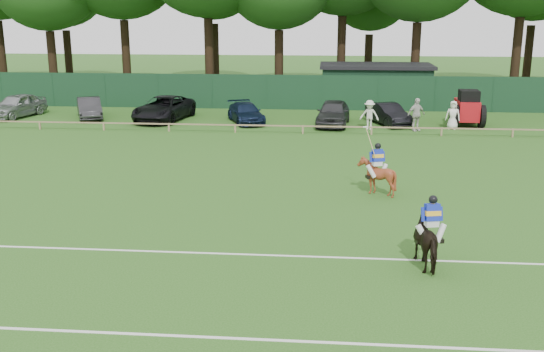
# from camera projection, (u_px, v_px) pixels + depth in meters

# --- Properties ---
(ground) EXTENTS (160.00, 160.00, 0.00)m
(ground) POSITION_uv_depth(u_px,v_px,m) (248.00, 243.00, 20.12)
(ground) COLOR #1E4C14
(ground) RESTS_ON ground
(horse_dark) EXTENTS (1.19, 1.96, 1.54)m
(horse_dark) POSITION_uv_depth(u_px,v_px,m) (430.00, 241.00, 18.10)
(horse_dark) COLOR black
(horse_dark) RESTS_ON ground
(horse_chestnut) EXTENTS (1.55, 1.65, 1.49)m
(horse_chestnut) POSITION_uv_depth(u_px,v_px,m) (377.00, 176.00, 25.13)
(horse_chestnut) COLOR maroon
(horse_chestnut) RESTS_ON ground
(sedan_silver) EXTENTS (2.88, 4.91, 1.57)m
(sedan_silver) POSITION_uv_depth(u_px,v_px,m) (17.00, 105.00, 42.78)
(sedan_silver) COLOR #96989B
(sedan_silver) RESTS_ON ground
(sedan_grey) EXTENTS (3.02, 4.40, 1.37)m
(sedan_grey) POSITION_uv_depth(u_px,v_px,m) (89.00, 108.00, 42.36)
(sedan_grey) COLOR #2E2E30
(sedan_grey) RESTS_ON ground
(suv_black) EXTENTS (3.51, 5.97, 1.56)m
(suv_black) POSITION_uv_depth(u_px,v_px,m) (164.00, 108.00, 41.56)
(suv_black) COLOR black
(suv_black) RESTS_ON ground
(sedan_navy) EXTENTS (3.18, 4.63, 1.25)m
(sedan_navy) POSITION_uv_depth(u_px,v_px,m) (246.00, 113.00, 40.77)
(sedan_navy) COLOR #121E39
(sedan_navy) RESTS_ON ground
(hatch_grey) EXTENTS (2.34, 4.82, 1.59)m
(hatch_grey) POSITION_uv_depth(u_px,v_px,m) (333.00, 113.00, 39.81)
(hatch_grey) COLOR #313133
(hatch_grey) RESTS_ON ground
(estate_black) EXTENTS (2.82, 4.28, 1.33)m
(estate_black) POSITION_uv_depth(u_px,v_px,m) (388.00, 114.00, 40.11)
(estate_black) COLOR black
(estate_black) RESTS_ON ground
(spectator_left) EXTENTS (1.26, 0.89, 1.77)m
(spectator_left) POSITION_uv_depth(u_px,v_px,m) (369.00, 115.00, 38.45)
(spectator_left) COLOR silver
(spectator_left) RESTS_ON ground
(spectator_mid) EXTENTS (1.26, 0.95, 1.98)m
(spectator_mid) POSITION_uv_depth(u_px,v_px,m) (416.00, 115.00, 37.92)
(spectator_mid) COLOR beige
(spectator_mid) RESTS_ON ground
(spectator_right) EXTENTS (0.96, 0.75, 1.73)m
(spectator_right) POSITION_uv_depth(u_px,v_px,m) (453.00, 115.00, 38.49)
(spectator_right) COLOR white
(spectator_right) RESTS_ON ground
(rider_dark) EXTENTS (0.93, 0.46, 1.41)m
(rider_dark) POSITION_uv_depth(u_px,v_px,m) (432.00, 218.00, 17.90)
(rider_dark) COLOR silver
(rider_dark) RESTS_ON ground
(rider_chestnut) EXTENTS (0.98, 0.53, 2.05)m
(rider_chestnut) POSITION_uv_depth(u_px,v_px,m) (377.00, 159.00, 24.94)
(rider_chestnut) COLOR silver
(rider_chestnut) RESTS_ON ground
(pitch_lines) EXTENTS (60.00, 5.10, 0.01)m
(pitch_lines) POSITION_uv_depth(u_px,v_px,m) (232.00, 290.00, 16.75)
(pitch_lines) COLOR silver
(pitch_lines) RESTS_ON ground
(pitch_rail) EXTENTS (62.10, 0.10, 0.50)m
(pitch_rail) POSITION_uv_depth(u_px,v_px,m) (286.00, 126.00, 37.32)
(pitch_rail) COLOR #997F5B
(pitch_rail) RESTS_ON ground
(perimeter_fence) EXTENTS (92.08, 0.08, 2.50)m
(perimeter_fence) POSITION_uv_depth(u_px,v_px,m) (294.00, 92.00, 45.78)
(perimeter_fence) COLOR #14351E
(perimeter_fence) RESTS_ON ground
(utility_shed) EXTENTS (8.40, 4.40, 3.04)m
(utility_shed) POSITION_uv_depth(u_px,v_px,m) (375.00, 84.00, 48.09)
(utility_shed) COLOR #14331E
(utility_shed) RESTS_ON ground
(tree_row) EXTENTS (96.00, 12.00, 21.00)m
(tree_row) POSITION_uv_depth(u_px,v_px,m) (323.00, 95.00, 53.63)
(tree_row) COLOR #26561C
(tree_row) RESTS_ON ground
(tractor) EXTENTS (1.92, 2.74, 2.28)m
(tractor) POSITION_uv_depth(u_px,v_px,m) (467.00, 109.00, 39.45)
(tractor) COLOR red
(tractor) RESTS_ON ground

